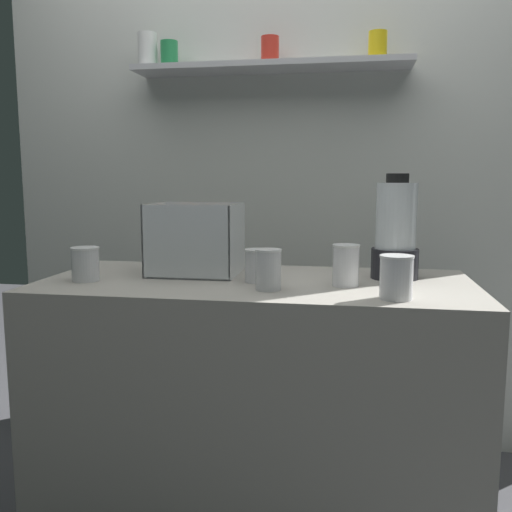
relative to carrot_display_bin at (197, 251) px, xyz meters
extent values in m
cube|color=#9E998E|center=(0.22, -0.09, -0.53)|extent=(1.40, 0.64, 0.90)
cube|color=silver|center=(0.22, 0.68, 0.27)|extent=(2.60, 0.04, 2.50)
cube|color=silver|center=(0.17, 0.56, 0.72)|extent=(1.19, 0.20, 0.02)
cylinder|color=#268C4C|center=(-0.27, 0.56, 0.79)|extent=(0.08, 0.08, 0.11)
cylinder|color=red|center=(0.17, 0.56, 0.79)|extent=(0.08, 0.08, 0.11)
cylinder|color=yellow|center=(0.62, 0.55, 0.79)|extent=(0.08, 0.08, 0.11)
cylinder|color=white|center=(-0.37, 0.56, 0.81)|extent=(0.08, 0.08, 0.15)
cube|color=white|center=(-0.01, 0.00, -0.08)|extent=(0.30, 0.25, 0.01)
cube|color=white|center=(-0.01, -0.12, 0.04)|extent=(0.30, 0.01, 0.25)
cube|color=white|center=(-0.01, 0.12, 0.04)|extent=(0.30, 0.01, 0.25)
cube|color=white|center=(-0.15, 0.00, 0.04)|extent=(0.01, 0.25, 0.25)
cube|color=white|center=(0.14, 0.00, 0.04)|extent=(0.01, 0.25, 0.25)
cone|color=orange|center=(-0.04, -0.01, -0.06)|extent=(0.18, 0.08, 0.03)
cone|color=orange|center=(0.05, -0.01, -0.06)|extent=(0.14, 0.11, 0.03)
cone|color=orange|center=(0.01, -0.02, -0.06)|extent=(0.15, 0.10, 0.03)
cone|color=orange|center=(0.04, -0.03, -0.06)|extent=(0.10, 0.17, 0.03)
cone|color=orange|center=(0.03, 0.02, -0.02)|extent=(0.17, 0.10, 0.03)
cone|color=orange|center=(0.03, 0.02, -0.03)|extent=(0.09, 0.15, 0.03)
cone|color=orange|center=(-0.04, 0.00, -0.02)|extent=(0.20, 0.04, 0.03)
cone|color=orange|center=(0.03, 0.01, -0.03)|extent=(0.13, 0.16, 0.03)
cone|color=orange|center=(0.03, -0.01, 0.01)|extent=(0.08, 0.20, 0.03)
cone|color=orange|center=(-0.02, 0.00, 0.00)|extent=(0.05, 0.19, 0.03)
cone|color=orange|center=(-0.03, 0.02, 0.01)|extent=(0.12, 0.16, 0.03)
cone|color=orange|center=(0.05, 0.03, 0.00)|extent=(0.03, 0.15, 0.03)
cone|color=orange|center=(-0.05, -0.01, 0.03)|extent=(0.03, 0.17, 0.03)
cone|color=orange|center=(-0.01, 0.01, 0.05)|extent=(0.15, 0.14, 0.03)
cylinder|color=black|center=(0.67, 0.02, -0.03)|extent=(0.15, 0.15, 0.10)
cylinder|color=silver|center=(0.67, 0.02, 0.13)|extent=(0.13, 0.13, 0.22)
cylinder|color=red|center=(0.67, 0.02, 0.04)|extent=(0.12, 0.12, 0.04)
cylinder|color=black|center=(0.67, 0.02, 0.25)|extent=(0.07, 0.07, 0.03)
cylinder|color=white|center=(-0.32, -0.19, -0.03)|extent=(0.09, 0.09, 0.10)
cylinder|color=yellow|center=(-0.32, -0.19, -0.04)|extent=(0.08, 0.08, 0.07)
cylinder|color=white|center=(-0.32, -0.19, 0.03)|extent=(0.09, 0.09, 0.01)
cylinder|color=white|center=(0.23, -0.12, -0.03)|extent=(0.08, 0.08, 0.10)
cylinder|color=orange|center=(0.23, -0.12, -0.04)|extent=(0.07, 0.07, 0.09)
cylinder|color=white|center=(0.23, -0.12, 0.02)|extent=(0.08, 0.08, 0.01)
cylinder|color=white|center=(0.29, -0.24, -0.02)|extent=(0.08, 0.08, 0.12)
cylinder|color=red|center=(0.29, -0.24, -0.04)|extent=(0.07, 0.07, 0.07)
cylinder|color=white|center=(0.29, -0.24, 0.04)|extent=(0.08, 0.08, 0.01)
cylinder|color=white|center=(0.51, -0.14, -0.02)|extent=(0.08, 0.08, 0.12)
cylinder|color=yellow|center=(0.51, -0.14, -0.03)|extent=(0.07, 0.07, 0.10)
cylinder|color=white|center=(0.51, -0.14, 0.05)|extent=(0.08, 0.08, 0.01)
cylinder|color=white|center=(0.65, -0.31, -0.02)|extent=(0.09, 0.09, 0.12)
cylinder|color=maroon|center=(0.65, -0.31, -0.03)|extent=(0.08, 0.08, 0.09)
cylinder|color=white|center=(0.65, -0.31, 0.04)|extent=(0.09, 0.09, 0.01)
camera|label=1|loc=(0.52, -1.83, 0.25)|focal=38.35mm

